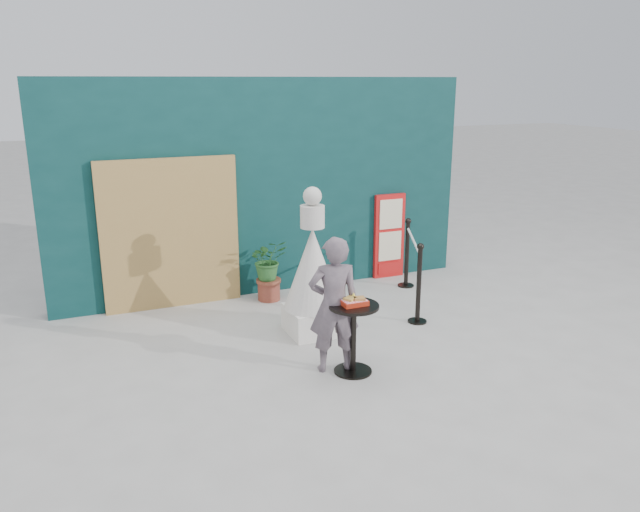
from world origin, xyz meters
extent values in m
plane|color=#ADAAA5|center=(0.00, 0.00, 0.00)|extent=(60.00, 60.00, 0.00)
cube|color=#0A2F30|center=(0.00, 3.15, 1.50)|extent=(6.00, 0.30, 3.00)
cube|color=tan|center=(-1.40, 2.94, 1.00)|extent=(1.80, 0.08, 2.00)
imported|color=slate|center=(-0.21, 0.33, 0.73)|extent=(0.60, 0.46, 1.45)
cube|color=red|center=(1.90, 2.96, 0.65)|extent=(0.50, 0.06, 1.30)
cube|color=beige|center=(1.90, 2.92, 1.00)|extent=(0.38, 0.02, 0.45)
cube|color=beige|center=(1.90, 2.92, 0.50)|extent=(0.38, 0.02, 0.45)
cube|color=red|center=(1.90, 2.92, 0.15)|extent=(0.38, 0.02, 0.18)
cube|color=white|center=(-0.04, 1.34, 0.16)|extent=(0.60, 0.60, 0.33)
cone|color=silver|center=(-0.04, 1.34, 0.82)|extent=(0.70, 0.70, 0.98)
cylinder|color=silver|center=(-0.04, 1.34, 1.44)|extent=(0.28, 0.28, 0.26)
sphere|color=beige|center=(-0.04, 1.34, 1.68)|extent=(0.22, 0.22, 0.22)
cylinder|color=black|center=(-0.05, 0.20, 0.01)|extent=(0.40, 0.40, 0.02)
cylinder|color=black|center=(-0.05, 0.20, 0.36)|extent=(0.06, 0.06, 0.72)
cylinder|color=black|center=(-0.05, 0.20, 0.73)|extent=(0.52, 0.52, 0.03)
cube|color=red|center=(-0.05, 0.20, 0.78)|extent=(0.26, 0.19, 0.05)
cube|color=#F22042|center=(-0.05, 0.20, 0.80)|extent=(0.24, 0.17, 0.00)
cube|color=gold|center=(-0.09, 0.21, 0.82)|extent=(0.15, 0.14, 0.02)
cube|color=#C19546|center=(0.00, 0.18, 0.82)|extent=(0.13, 0.13, 0.02)
cone|color=#FFE643|center=(-0.03, 0.25, 0.83)|extent=(0.06, 0.06, 0.06)
cylinder|color=brown|center=(-0.15, 2.67, 0.13)|extent=(0.31, 0.31, 0.26)
cylinder|color=#955231|center=(-0.15, 2.67, 0.28)|extent=(0.34, 0.34, 0.04)
imported|color=#275C27|center=(-0.15, 2.67, 0.58)|extent=(0.51, 0.44, 0.56)
cylinder|color=black|center=(1.31, 1.14, 0.01)|extent=(0.24, 0.24, 0.02)
cylinder|color=black|center=(1.31, 1.14, 0.48)|extent=(0.06, 0.06, 0.96)
sphere|color=black|center=(1.31, 1.14, 0.99)|extent=(0.09, 0.09, 0.09)
cylinder|color=black|center=(1.91, 2.44, 0.01)|extent=(0.24, 0.24, 0.02)
cylinder|color=black|center=(1.91, 2.44, 0.48)|extent=(0.06, 0.06, 0.96)
sphere|color=black|center=(1.91, 2.44, 0.99)|extent=(0.09, 0.09, 0.09)
cylinder|color=silver|center=(1.61, 1.79, 0.88)|extent=(0.63, 1.31, 0.03)
camera|label=1|loc=(-2.70, -5.17, 2.96)|focal=35.00mm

